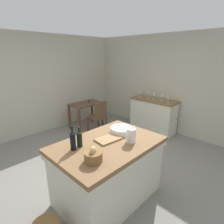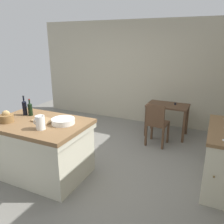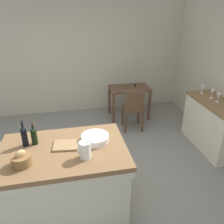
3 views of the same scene
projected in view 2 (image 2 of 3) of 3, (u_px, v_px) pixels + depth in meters
name	position (u px, v px, depth m)	size (l,w,h in m)	color
ground_plane	(81.00, 163.00, 4.04)	(6.76, 6.76, 0.00)	slate
wall_back	(132.00, 72.00, 5.88)	(5.32, 0.12, 2.60)	#B2AA93
island_table	(41.00, 146.00, 3.59)	(1.50, 1.01, 0.91)	brown
side_cabinet	(223.00, 157.00, 3.33)	(0.52, 1.27, 0.90)	brown
writing_desk	(168.00, 110.00, 5.06)	(0.91, 0.57, 0.78)	#513826
wooden_chair	(157.00, 123.00, 4.59)	(0.43, 0.43, 0.91)	#513826
pitcher	(40.00, 122.00, 3.15)	(0.17, 0.13, 0.24)	white
wash_bowl	(63.00, 121.00, 3.38)	(0.35, 0.35, 0.08)	white
bread_basket	(7.00, 118.00, 3.44)	(0.21, 0.21, 0.19)	brown
cutting_board	(44.00, 121.00, 3.49)	(0.34, 0.23, 0.02)	#99754C
wine_bottle_dark	(30.00, 109.00, 3.73)	(0.07, 0.07, 0.29)	black
wine_bottle_amber	(25.00, 107.00, 3.75)	(0.07, 0.07, 0.33)	black
wicker_hamper	(0.00, 154.00, 4.09)	(0.31, 0.31, 0.27)	brown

